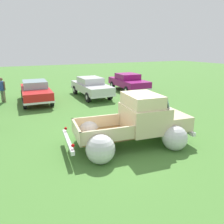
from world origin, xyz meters
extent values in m
plane|color=#477A33|center=(0.00, 0.00, 0.00)|extent=(80.00, 80.00, 0.00)
cylinder|color=black|center=(1.54, 0.70, 0.38)|extent=(0.78, 0.30, 0.76)
cylinder|color=silver|center=(1.54, 0.70, 0.38)|extent=(0.37, 0.27, 0.34)
cylinder|color=black|center=(1.34, -1.03, 0.38)|extent=(0.78, 0.30, 0.76)
cylinder|color=silver|center=(1.34, -1.03, 0.38)|extent=(0.37, 0.27, 0.34)
cylinder|color=black|center=(-1.24, 1.02, 0.38)|extent=(0.78, 0.30, 0.76)
cylinder|color=silver|center=(-1.24, 1.02, 0.38)|extent=(0.37, 0.27, 0.34)
cylinder|color=black|center=(-1.44, -0.71, 0.38)|extent=(0.78, 0.30, 0.76)
cylinder|color=silver|center=(-1.44, -0.71, 0.38)|extent=(0.37, 0.27, 0.34)
sphere|color=silver|center=(-1.24, 1.07, 0.44)|extent=(1.06, 1.06, 0.96)
sphere|color=silver|center=(-1.45, -0.76, 0.44)|extent=(1.06, 1.06, 0.96)
cube|color=olive|center=(-0.94, 0.11, 0.54)|extent=(2.21, 1.76, 0.04)
cube|color=beige|center=(-0.86, 0.83, 0.77)|extent=(2.05, 0.31, 0.50)
cube|color=beige|center=(-1.03, -0.62, 0.77)|extent=(2.05, 0.31, 0.50)
cube|color=beige|center=(0.03, 0.00, 0.77)|extent=(0.25, 1.54, 0.50)
cube|color=beige|center=(-1.92, 0.22, 0.77)|extent=(0.25, 1.54, 0.50)
cube|color=beige|center=(0.65, -0.07, 0.99)|extent=(1.63, 1.85, 0.95)
cube|color=beige|center=(0.55, -0.06, 1.70)|extent=(1.32, 1.66, 0.45)
cube|color=#8CADB7|center=(1.19, -0.14, 1.68)|extent=(0.31, 1.47, 0.38)
cube|color=beige|center=(1.69, -0.19, 0.80)|extent=(1.43, 1.75, 0.55)
sphere|color=silver|center=(1.54, 0.73, 0.42)|extent=(1.02, 1.02, 0.92)
sphere|color=silver|center=(1.34, -1.06, 0.42)|extent=(1.02, 1.02, 0.92)
cube|color=silver|center=(-2.23, 0.25, 0.46)|extent=(0.34, 1.98, 0.14)
cube|color=silver|center=(2.23, -0.25, 0.46)|extent=(0.34, 1.98, 0.14)
sphere|color=red|center=(-2.10, 1.04, 0.64)|extent=(0.12, 0.12, 0.11)
sphere|color=red|center=(-2.28, -0.53, 0.64)|extent=(0.12, 0.12, 0.11)
cylinder|color=black|center=(-1.46, 6.99, 0.33)|extent=(0.23, 0.67, 0.66)
cylinder|color=silver|center=(-1.46, 6.99, 0.33)|extent=(0.23, 0.31, 0.30)
cylinder|color=black|center=(-3.05, 7.07, 0.33)|extent=(0.23, 0.67, 0.66)
cylinder|color=silver|center=(-3.05, 7.07, 0.33)|extent=(0.23, 0.31, 0.30)
cylinder|color=black|center=(-1.33, 9.83, 0.33)|extent=(0.23, 0.67, 0.66)
cylinder|color=silver|center=(-1.33, 9.83, 0.33)|extent=(0.23, 0.31, 0.30)
cylinder|color=black|center=(-2.92, 9.90, 0.33)|extent=(0.23, 0.67, 0.66)
cylinder|color=silver|center=(-2.92, 9.90, 0.33)|extent=(0.23, 0.31, 0.30)
cube|color=red|center=(-2.19, 8.45, 0.71)|extent=(1.91, 4.50, 0.55)
cube|color=#8CADB7|center=(-2.18, 8.62, 1.21)|extent=(1.55, 1.93, 0.45)
cube|color=silver|center=(-2.09, 10.62, 0.45)|extent=(1.77, 0.18, 0.12)
cube|color=silver|center=(-2.28, 6.27, 0.45)|extent=(1.77, 0.18, 0.12)
cylinder|color=black|center=(2.56, 7.00, 0.33)|extent=(0.20, 0.66, 0.66)
cylinder|color=silver|center=(2.56, 7.00, 0.33)|extent=(0.21, 0.30, 0.30)
cylinder|color=black|center=(0.94, 6.99, 0.33)|extent=(0.20, 0.66, 0.66)
cylinder|color=silver|center=(0.94, 6.99, 0.33)|extent=(0.21, 0.30, 0.30)
cylinder|color=black|center=(2.54, 9.89, 0.33)|extent=(0.20, 0.66, 0.66)
cylinder|color=silver|center=(2.54, 9.89, 0.33)|extent=(0.21, 0.30, 0.30)
cylinder|color=black|center=(0.92, 9.88, 0.33)|extent=(0.20, 0.66, 0.66)
cylinder|color=silver|center=(0.92, 9.88, 0.33)|extent=(0.21, 0.30, 0.30)
cube|color=silver|center=(1.74, 8.44, 0.71)|extent=(1.77, 4.53, 0.55)
cube|color=silver|center=(1.74, 8.62, 1.21)|extent=(1.51, 1.91, 0.45)
cube|color=silver|center=(1.72, 10.66, 0.45)|extent=(1.80, 0.11, 0.12)
cube|color=silver|center=(1.75, 6.22, 0.45)|extent=(1.80, 0.11, 0.12)
cylinder|color=black|center=(6.18, 7.85, 0.33)|extent=(0.22, 0.67, 0.66)
cylinder|color=silver|center=(6.18, 7.85, 0.33)|extent=(0.22, 0.30, 0.30)
cylinder|color=black|center=(4.46, 7.92, 0.33)|extent=(0.22, 0.67, 0.66)
cylinder|color=silver|center=(4.46, 7.92, 0.33)|extent=(0.22, 0.30, 0.30)
cylinder|color=black|center=(6.28, 10.59, 0.33)|extent=(0.22, 0.67, 0.66)
cylinder|color=silver|center=(6.28, 10.59, 0.33)|extent=(0.22, 0.30, 0.30)
cylinder|color=black|center=(4.56, 10.65, 0.33)|extent=(0.22, 0.67, 0.66)
cylinder|color=silver|center=(4.56, 10.65, 0.33)|extent=(0.22, 0.30, 0.30)
cube|color=#8C1466|center=(5.37, 9.25, 0.71)|extent=(2.00, 4.34, 0.55)
cube|color=#8C1466|center=(5.37, 9.42, 1.21)|extent=(1.67, 1.85, 0.45)
cube|color=silver|center=(5.45, 11.35, 0.45)|extent=(1.90, 0.17, 0.12)
cube|color=silver|center=(5.29, 7.16, 0.45)|extent=(1.90, 0.17, 0.12)
cylinder|color=gray|center=(-4.23, 9.44, 0.40)|extent=(0.21, 0.21, 0.81)
cylinder|color=gray|center=(-4.10, 9.32, 0.40)|extent=(0.21, 0.21, 0.81)
cylinder|color=#334C8C|center=(-4.17, 9.38, 1.11)|extent=(0.48, 0.48, 0.61)
cylinder|color=brown|center=(-4.01, 9.23, 1.14)|extent=(0.13, 0.13, 0.58)
sphere|color=brown|center=(-4.17, 9.38, 1.55)|extent=(0.31, 0.31, 0.22)
camera|label=1|loc=(-3.91, -6.67, 3.57)|focal=35.27mm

